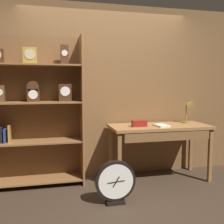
% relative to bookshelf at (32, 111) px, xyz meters
% --- Properties ---
extents(ground_plane, '(10.00, 10.00, 0.00)m').
position_rel_bookshelf_xyz_m(ground_plane, '(1.08, -1.00, -1.04)').
color(ground_plane, '#3D2D21').
extents(back_wood_panel, '(4.80, 0.05, 2.60)m').
position_rel_bookshelf_xyz_m(back_wood_panel, '(1.08, 0.20, 0.26)').
color(back_wood_panel, brown).
rests_on(back_wood_panel, ground).
extents(bookshelf, '(1.35, 0.38, 2.08)m').
position_rel_bookshelf_xyz_m(bookshelf, '(0.00, 0.00, 0.00)').
color(bookshelf, brown).
rests_on(bookshelf, ground).
extents(workbench, '(1.45, 0.63, 0.82)m').
position_rel_bookshelf_xyz_m(workbench, '(1.80, -0.22, -0.32)').
color(workbench, '#9E6B3D').
rests_on(workbench, ground).
extents(desk_lamp, '(0.21, 0.21, 0.39)m').
position_rel_bookshelf_xyz_m(desk_lamp, '(2.35, -0.10, 0.03)').
color(desk_lamp, olive).
rests_on(desk_lamp, workbench).
extents(toolbox_small, '(0.21, 0.10, 0.09)m').
position_rel_bookshelf_xyz_m(toolbox_small, '(1.47, -0.24, -0.18)').
color(toolbox_small, maroon).
rests_on(toolbox_small, workbench).
extents(open_repair_manual, '(0.19, 0.24, 0.02)m').
position_rel_bookshelf_xyz_m(open_repair_manual, '(1.79, -0.30, -0.22)').
color(open_repair_manual, silver).
rests_on(open_repair_manual, workbench).
extents(round_clock_large, '(0.48, 0.11, 0.52)m').
position_rel_bookshelf_xyz_m(round_clock_large, '(0.98, -0.83, -0.78)').
color(round_clock_large, black).
rests_on(round_clock_large, ground).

